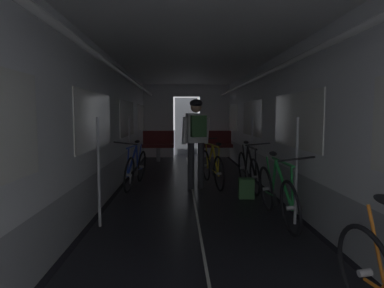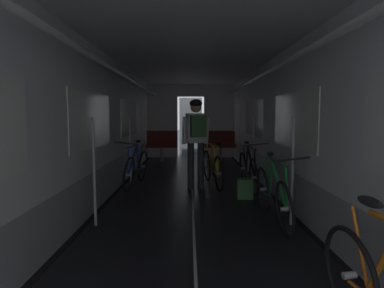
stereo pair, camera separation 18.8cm
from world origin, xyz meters
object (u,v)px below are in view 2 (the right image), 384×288
bicycle_black (248,170)px  backpack_on_floor (245,189)px  bench_seat_far_left (162,143)px  bicycle_yellow_in_aisle (212,167)px  bicycle_green (273,194)px  person_cyclist_aisle (196,134)px  bicycle_blue (136,168)px  bench_seat_far_right (220,143)px

bicycle_black → backpack_on_floor: bicycle_black is taller
bicycle_black → backpack_on_floor: bearing=-104.8°
bench_seat_far_left → bicycle_yellow_in_aisle: bench_seat_far_left is taller
bicycle_green → bicycle_black: 1.93m
bench_seat_far_left → bicycle_green: size_ratio=0.58×
bicycle_green → person_cyclist_aisle: size_ratio=0.98×
bicycle_black → person_cyclist_aisle: (-1.00, 0.08, 0.69)m
bench_seat_far_left → bicycle_yellow_in_aisle: bearing=-69.9°
bench_seat_far_left → bicycle_black: bearing=-63.4°
bicycle_blue → bench_seat_far_left: bearing=86.6°
bench_seat_far_right → bicycle_yellow_in_aisle: (-0.48, -3.60, -0.18)m
person_cyclist_aisle → bicycle_black: bearing=-4.7°
bench_seat_far_right → bicycle_yellow_in_aisle: bearing=-97.7°
bicycle_blue → bicycle_yellow_in_aisle: (1.53, 0.05, 0.00)m
bicycle_blue → bicycle_black: 2.21m
bench_seat_far_right → bicycle_green: bearing=-88.5°
backpack_on_floor → bicycle_blue: bearing=154.5°
bench_seat_far_left → bicycle_yellow_in_aisle: 3.84m
bicycle_green → bicycle_black: (0.02, 1.93, 0.00)m
bench_seat_far_right → backpack_on_floor: size_ratio=2.89×
bench_seat_far_left → backpack_on_floor: bearing=-68.7°
bicycle_green → person_cyclist_aisle: 2.34m
bench_seat_far_right → person_cyclist_aisle: person_cyclist_aisle is taller
bicycle_black → person_cyclist_aisle: 1.21m
bicycle_green → bicycle_yellow_in_aisle: 2.37m
bicycle_yellow_in_aisle → bench_seat_far_left: bearing=110.1°
bench_seat_far_left → bicycle_blue: bearing=-93.4°
bench_seat_far_left → person_cyclist_aisle: 4.02m
bicycle_yellow_in_aisle → bicycle_green: bearing=-74.3°
bench_seat_far_right → person_cyclist_aisle: 3.98m
person_cyclist_aisle → bicycle_yellow_in_aisle: person_cyclist_aisle is taller
person_cyclist_aisle → bicycle_yellow_in_aisle: (0.33, 0.27, -0.69)m
bench_seat_far_right → person_cyclist_aisle: size_ratio=0.57×
bicycle_blue → bicycle_green: (2.17, -2.22, -0.00)m
person_cyclist_aisle → bicycle_yellow_in_aisle: 0.81m
bicycle_black → bicycle_blue: bearing=172.3°
bicycle_green → person_cyclist_aisle: (-0.98, 2.01, 0.69)m
bench_seat_far_right → bicycle_green: bench_seat_far_right is taller
backpack_on_floor → bicycle_black: bearing=75.2°
bicycle_yellow_in_aisle → backpack_on_floor: (0.49, -1.01, -0.21)m
bench_seat_far_left → bicycle_black: bench_seat_far_left is taller
bench_seat_far_right → bicycle_blue: bench_seat_far_right is taller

